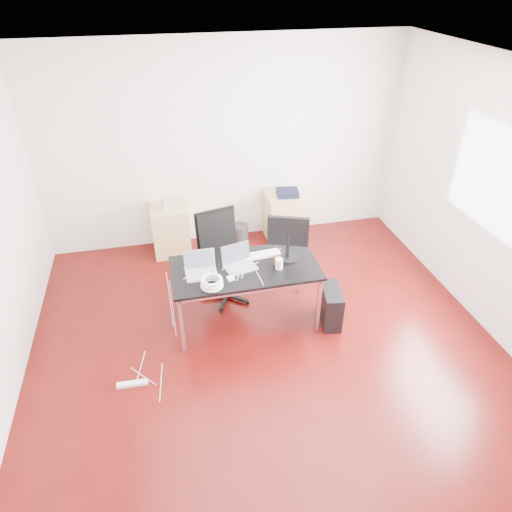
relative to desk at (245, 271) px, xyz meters
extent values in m
plane|color=#3D0806|center=(0.13, -0.54, -0.68)|extent=(5.00, 5.00, 0.00)
plane|color=silver|center=(0.13, -0.54, 2.12)|extent=(5.00, 5.00, 0.00)
plane|color=silver|center=(0.13, 1.96, 0.72)|extent=(5.00, 0.00, 5.00)
plane|color=silver|center=(0.13, -3.04, 0.72)|extent=(5.00, 0.00, 5.00)
plane|color=silver|center=(2.63, -0.54, 0.72)|extent=(0.00, 5.00, 5.00)
plane|color=white|center=(2.61, -0.34, 0.92)|extent=(0.00, 1.50, 1.50)
cube|color=black|center=(0.00, 0.00, 0.04)|extent=(1.60, 0.80, 0.03)
cube|color=silver|center=(-0.75, -0.35, -0.33)|extent=(0.04, 0.04, 0.70)
cube|color=silver|center=(-0.75, 0.35, -0.33)|extent=(0.04, 0.04, 0.70)
cube|color=silver|center=(0.75, -0.35, -0.33)|extent=(0.04, 0.04, 0.70)
cube|color=silver|center=(0.75, 0.35, -0.33)|extent=(0.04, 0.04, 0.70)
cylinder|color=black|center=(-0.15, 0.45, -0.44)|extent=(0.06, 0.06, 0.47)
cube|color=black|center=(-0.15, 0.45, -0.18)|extent=(0.57, 0.56, 0.06)
cube|color=black|center=(-0.20, 0.66, 0.13)|extent=(0.47, 0.20, 0.55)
cube|color=tan|center=(-0.72, 1.69, -0.33)|extent=(0.50, 0.50, 0.70)
cube|color=tan|center=(0.92, 1.69, -0.33)|extent=(0.50, 0.50, 0.70)
cube|color=black|center=(0.94, -0.25, -0.46)|extent=(0.27, 0.48, 0.44)
cylinder|color=black|center=(0.28, 1.71, -0.54)|extent=(0.31, 0.31, 0.28)
cube|color=white|center=(-1.30, -0.73, -0.66)|extent=(0.30, 0.07, 0.04)
cube|color=silver|center=(-0.48, -0.05, 0.06)|extent=(0.33, 0.23, 0.01)
cube|color=silver|center=(-0.48, 0.06, 0.18)|extent=(0.33, 0.05, 0.22)
cube|color=#475166|center=(-0.48, 0.06, 0.18)|extent=(0.29, 0.04, 0.18)
cube|color=silver|center=(-0.05, -0.02, 0.06)|extent=(0.38, 0.30, 0.01)
cube|color=silver|center=(-0.08, 0.10, 0.18)|extent=(0.33, 0.13, 0.22)
cube|color=#475166|center=(-0.08, 0.09, 0.18)|extent=(0.29, 0.11, 0.18)
cylinder|color=black|center=(0.50, 0.07, 0.06)|extent=(0.26, 0.26, 0.02)
cylinder|color=black|center=(0.50, 0.07, 0.22)|extent=(0.05, 0.05, 0.30)
cube|color=black|center=(0.50, 0.09, 0.39)|extent=(0.44, 0.21, 0.34)
cube|color=#475166|center=(0.50, 0.11, 0.39)|extent=(0.37, 0.14, 0.29)
cube|color=white|center=(0.22, 0.18, 0.06)|extent=(0.45, 0.18, 0.02)
cylinder|color=white|center=(0.35, -0.11, 0.11)|extent=(0.11, 0.11, 0.12)
cylinder|color=brown|center=(0.35, -0.03, 0.10)|extent=(0.08, 0.08, 0.10)
torus|color=white|center=(-0.40, -0.27, 0.07)|extent=(0.24, 0.24, 0.04)
torus|color=white|center=(-0.40, -0.27, 0.11)|extent=(0.23, 0.23, 0.04)
torus|color=white|center=(-0.40, -0.27, 0.14)|extent=(0.22, 0.22, 0.04)
cube|color=white|center=(-0.19, -0.19, 0.07)|extent=(0.08, 0.08, 0.03)
cube|color=#9E9E9E|center=(-0.74, 1.65, 0.11)|extent=(0.11, 0.10, 0.18)
cube|color=black|center=(0.97, 1.67, 0.07)|extent=(0.33, 0.28, 0.09)
camera|label=1|loc=(-0.80, -4.00, 2.87)|focal=32.00mm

